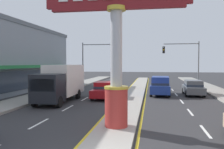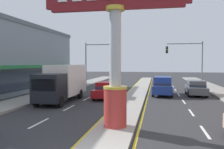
# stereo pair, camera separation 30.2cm
# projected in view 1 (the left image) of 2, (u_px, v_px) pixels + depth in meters

# --- Properties ---
(median_strip) EXTENTS (1.96, 52.00, 0.14)m
(median_strip) POSITION_uv_depth(u_px,v_px,m) (135.00, 93.00, 24.84)
(median_strip) COLOR #A39E93
(median_strip) RESTS_ON ground
(sidewalk_left) EXTENTS (2.83, 60.00, 0.18)m
(sidewalk_left) POSITION_uv_depth(u_px,v_px,m) (48.00, 93.00, 24.37)
(sidewalk_left) COLOR gray
(sidewalk_left) RESTS_ON ground
(lane_markings) EXTENTS (8.70, 52.00, 0.01)m
(lane_markings) POSITION_uv_depth(u_px,v_px,m) (134.00, 95.00, 23.51)
(lane_markings) COLOR silver
(lane_markings) RESTS_ON ground
(district_sign) EXTENTS (7.10, 1.19, 7.40)m
(district_sign) POSITION_uv_depth(u_px,v_px,m) (116.00, 44.00, 11.30)
(district_sign) COLOR #B7332D
(district_sign) RESTS_ON median_strip
(traffic_light_left_side) EXTENTS (4.86, 0.46, 6.20)m
(traffic_light_left_side) POSITION_uv_depth(u_px,v_px,m) (95.00, 56.00, 32.81)
(traffic_light_left_side) COLOR slate
(traffic_light_left_side) RESTS_ON ground
(traffic_light_right_side) EXTENTS (4.86, 0.46, 6.20)m
(traffic_light_right_side) POSITION_uv_depth(u_px,v_px,m) (185.00, 56.00, 31.43)
(traffic_light_right_side) COLOR slate
(traffic_light_right_side) RESTS_ON ground
(box_truck_far_right_lane) EXTENTS (2.29, 6.92, 3.12)m
(box_truck_far_right_lane) POSITION_uv_depth(u_px,v_px,m) (61.00, 82.00, 19.90)
(box_truck_far_right_lane) COLOR black
(box_truck_far_right_lane) RESTS_ON ground
(sedan_near_left_lane) EXTENTS (1.89, 4.33, 1.53)m
(sedan_near_left_lane) POSITION_uv_depth(u_px,v_px,m) (193.00, 88.00, 23.61)
(sedan_near_left_lane) COLOR #4C5156
(sedan_near_left_lane) RESTS_ON ground
(suv_mid_left_lane) EXTENTS (2.15, 4.69, 1.90)m
(suv_mid_left_lane) POSITION_uv_depth(u_px,v_px,m) (160.00, 86.00, 23.68)
(suv_mid_left_lane) COLOR navy
(suv_mid_left_lane) RESTS_ON ground
(sedan_far_left_oncoming) EXTENTS (1.91, 4.34, 1.53)m
(sedan_far_left_oncoming) POSITION_uv_depth(u_px,v_px,m) (104.00, 90.00, 21.57)
(sedan_far_left_oncoming) COLOR maroon
(sedan_far_left_oncoming) RESTS_ON ground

